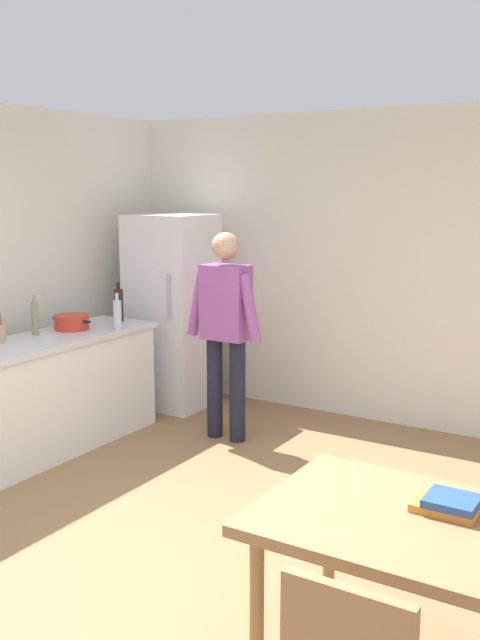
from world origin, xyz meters
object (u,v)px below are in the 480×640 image
(person, at_px, (225,322))
(bottle_water_clear, at_px, (117,314))
(dining_table, at_px, (433,541))
(bottle_wine_dark, at_px, (119,305))
(cooking_pot, at_px, (72,322))
(book_stack, at_px, (449,504))
(bottle_vinegar_tall, at_px, (35,318))
(refrigerator, at_px, (172,311))

(person, height_order, bottle_water_clear, person)
(dining_table, distance_m, bottle_wine_dark, 3.99)
(cooking_pot, distance_m, book_stack, 3.79)
(bottle_vinegar_tall, distance_m, bottle_wine_dark, 0.82)
(cooking_pot, bearing_deg, bottle_vinegar_tall, -105.20)
(person, height_order, bottle_wine_dark, person)
(person, bearing_deg, bottle_vinegar_tall, -143.80)
(bottle_wine_dark, relative_size, book_stack, 1.31)
(person, height_order, dining_table, person)
(dining_table, xyz_separation_m, cooking_pot, (-3.48, 1.57, 0.29))
(dining_table, bearing_deg, refrigerator, 140.71)
(bottle_vinegar_tall, xyz_separation_m, bottle_wine_dark, (0.17, 0.80, 0.01))
(person, distance_m, bottle_wine_dark, 1.05)
(bottle_wine_dark, bearing_deg, bottle_water_clear, -51.16)
(bottle_vinegar_tall, bearing_deg, bottle_wine_dark, 78.13)
(bottle_vinegar_tall, height_order, book_stack, bottle_vinegar_tall)
(person, height_order, book_stack, person)
(person, distance_m, dining_table, 3.20)
(refrigerator, xyz_separation_m, cooking_pot, (-0.18, -1.13, 0.06))
(person, xyz_separation_m, bottle_vinegar_tall, (-1.21, -0.89, 0.06))
(dining_table, height_order, cooking_pot, cooking_pot)
(cooking_pot, relative_size, bottle_water_clear, 1.33)
(refrigerator, relative_size, person, 1.06)
(dining_table, height_order, bottle_water_clear, bottle_water_clear)
(dining_table, bearing_deg, bottle_water_clear, 150.71)
(cooking_pot, xyz_separation_m, bottle_vinegar_tall, (-0.08, -0.31, 0.08))
(cooking_pot, relative_size, book_stack, 1.54)
(bottle_wine_dark, bearing_deg, cooking_pot, -99.70)
(refrigerator, xyz_separation_m, bottle_water_clear, (0.14, -0.93, 0.13))
(refrigerator, relative_size, bottle_vinegar_tall, 5.62)
(dining_table, xyz_separation_m, book_stack, (0.02, 0.13, 0.11))
(refrigerator, distance_m, bottle_vinegar_tall, 1.47)
(dining_table, xyz_separation_m, bottle_vinegar_tall, (-3.56, 1.26, 0.36))
(refrigerator, bearing_deg, person, -30.23)
(book_stack, bearing_deg, bottle_vinegar_tall, 162.49)
(book_stack, bearing_deg, refrigerator, 142.24)
(bottle_wine_dark, bearing_deg, refrigerator, 81.62)
(dining_table, relative_size, bottle_water_clear, 4.67)
(dining_table, xyz_separation_m, bottle_water_clear, (-3.16, 1.77, 0.35))
(person, height_order, cooking_pot, person)
(refrigerator, xyz_separation_m, person, (0.95, -0.55, 0.08))
(refrigerator, relative_size, cooking_pot, 4.50)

